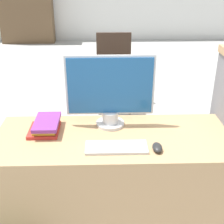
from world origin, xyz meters
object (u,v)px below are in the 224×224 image
object	(u,v)px
keyboard	(116,147)
book_stack	(46,126)
monitor	(110,91)
mouse	(157,147)
far_chair	(114,67)

from	to	relation	value
keyboard	book_stack	world-z (taller)	book_stack
monitor	keyboard	xyz separation A→B (m)	(0.03, -0.29, -0.23)
mouse	monitor	bearing A→B (deg)	129.41
book_stack	far_chair	world-z (taller)	far_chair
book_stack	far_chair	xyz separation A→B (m)	(0.51, 2.05, -0.27)
monitor	book_stack	distance (m)	0.46
monitor	far_chair	distance (m)	2.03
book_stack	monitor	bearing A→B (deg)	10.50
far_chair	book_stack	bearing A→B (deg)	-107.89
monitor	book_stack	xyz separation A→B (m)	(-0.41, -0.08, -0.20)
mouse	far_chair	world-z (taller)	far_chair
monitor	book_stack	world-z (taller)	monitor
monitor	far_chair	size ratio (longest dim) A/B	0.60
mouse	keyboard	bearing A→B (deg)	174.09
monitor	keyboard	world-z (taller)	monitor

